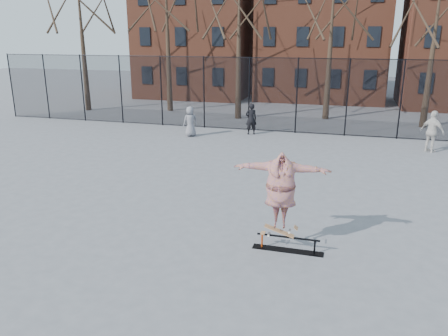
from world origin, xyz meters
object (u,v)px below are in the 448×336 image
(bystander_grey, at_px, (190,122))
(bystander_black, at_px, (251,119))
(skate_rail, at_px, (288,245))
(bystander_white, at_px, (432,132))
(skateboard, at_px, (279,233))
(skater, at_px, (281,196))

(bystander_grey, bearing_deg, bystander_black, 165.85)
(bystander_grey, bearing_deg, skate_rail, 81.67)
(skate_rail, height_order, bystander_white, bystander_white)
(skate_rail, bearing_deg, skateboard, 180.00)
(bystander_grey, bearing_deg, skater, 80.82)
(skater, height_order, bystander_white, skater)
(skateboard, relative_size, bystander_grey, 0.52)
(skate_rail, bearing_deg, bystander_black, 106.41)
(bystander_grey, bearing_deg, skateboard, 80.82)
(bystander_white, bearing_deg, bystander_black, 30.33)
(skateboard, bearing_deg, skate_rail, -0.00)
(skate_rail, relative_size, skater, 0.76)
(skater, bearing_deg, bystander_black, 99.66)
(skateboard, height_order, bystander_white, bystander_white)
(skate_rail, relative_size, skateboard, 2.13)
(skate_rail, xyz_separation_m, bystander_grey, (-6.69, 11.35, 0.64))
(bystander_grey, relative_size, bystander_white, 0.83)
(skate_rail, xyz_separation_m, bystander_black, (-3.74, 12.71, 0.68))
(bystander_white, bearing_deg, skateboard, 105.26)
(skate_rail, relative_size, bystander_white, 0.92)
(skate_rail, height_order, skater, skater)
(skateboard, relative_size, bystander_black, 0.49)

